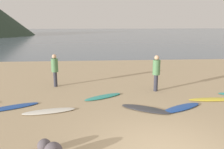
{
  "coord_description": "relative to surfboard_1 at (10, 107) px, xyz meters",
  "views": [
    {
      "loc": [
        -1.86,
        -5.34,
        3.39
      ],
      "look_at": [
        -0.88,
        6.94,
        0.6
      ],
      "focal_mm": 37.38,
      "sensor_mm": 36.0,
      "label": 1
    }
  ],
  "objects": [
    {
      "name": "person_0",
      "position": [
        6.46,
        1.89,
        1.04
      ],
      "size": [
        0.37,
        0.37,
        1.81
      ],
      "rotation": [
        0.0,
        0.0,
        5.08
      ],
      "color": "#2D2D38",
      "rests_on": "ground"
    },
    {
      "name": "beach_rock_near",
      "position": [
        2.03,
        -3.39,
        0.15
      ],
      "size": [
        0.36,
        0.36,
        0.36
      ],
      "primitive_type": "sphere",
      "color": "#544C51",
      "rests_on": "ground"
    },
    {
      "name": "surfboard_1",
      "position": [
        0.0,
        0.0,
        0.0
      ],
      "size": [
        2.23,
        1.44,
        0.06
      ],
      "primitive_type": "ellipsoid",
      "rotation": [
        0.0,
        0.0,
        0.46
      ],
      "color": "#1E479E",
      "rests_on": "ground"
    },
    {
      "name": "surfboard_3",
      "position": [
        3.79,
        1.07,
        0.01
      ],
      "size": [
        1.89,
        1.35,
        0.08
      ],
      "primitive_type": "ellipsoid",
      "rotation": [
        0.0,
        0.0,
        0.52
      ],
      "color": "teal",
      "rests_on": "ground"
    },
    {
      "name": "surfboard_4",
      "position": [
        5.39,
        -0.61,
        0.01
      ],
      "size": [
        2.02,
        1.56,
        0.08
      ],
      "primitive_type": "ellipsoid",
      "rotation": [
        0.0,
        0.0,
        -0.56
      ],
      "color": "#333338",
      "rests_on": "ground"
    },
    {
      "name": "ocean_water",
      "position": [
        5.24,
        61.52,
        -0.03
      ],
      "size": [
        140.0,
        100.0,
        0.01
      ],
      "primitive_type": "cube",
      "color": "slate",
      "rests_on": "ground"
    },
    {
      "name": "surfboard_2",
      "position": [
        1.64,
        -0.55,
        0.01
      ],
      "size": [
        2.06,
        0.93,
        0.08
      ],
      "primitive_type": "ellipsoid",
      "rotation": [
        0.0,
        0.0,
        0.22
      ],
      "color": "silver",
      "rests_on": "ground"
    },
    {
      "name": "ground_plane",
      "position": [
        5.24,
        6.21,
        -0.13
      ],
      "size": [
        120.0,
        120.0,
        0.2
      ],
      "primitive_type": "cube",
      "color": "tan",
      "rests_on": "ground"
    },
    {
      "name": "person_1",
      "position": [
        1.33,
        3.15,
        0.99
      ],
      "size": [
        0.35,
        0.35,
        1.74
      ],
      "rotation": [
        0.0,
        0.0,
        2.49
      ],
      "color": "#2D2D38",
      "rests_on": "ground"
    },
    {
      "name": "surfboard_5",
      "position": [
        6.87,
        -0.59,
        0.01
      ],
      "size": [
        2.01,
        1.4,
        0.08
      ],
      "primitive_type": "ellipsoid",
      "rotation": [
        0.0,
        0.0,
        0.49
      ],
      "color": "#1E479E",
      "rests_on": "ground"
    },
    {
      "name": "surfboard_6",
      "position": [
        8.68,
        0.3,
        0.01
      ],
      "size": [
        2.3,
        0.5,
        0.08
      ],
      "primitive_type": "ellipsoid",
      "rotation": [
        0.0,
        0.0,
        -0.02
      ],
      "color": "yellow",
      "rests_on": "ground"
    }
  ]
}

